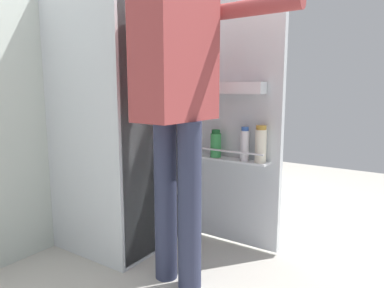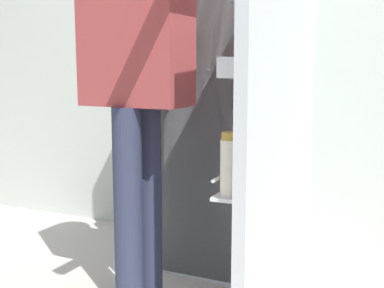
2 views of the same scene
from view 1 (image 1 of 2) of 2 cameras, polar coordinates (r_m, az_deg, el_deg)
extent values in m
plane|color=#B7B2A8|center=(2.21, 0.12, -18.53)|extent=(6.15, 6.15, 0.00)
cube|color=beige|center=(2.60, -17.68, 14.48)|extent=(4.40, 0.10, 2.57)
cube|color=silver|center=(2.33, -11.50, 3.61)|extent=(0.65, 0.62, 1.62)
cube|color=white|center=(2.12, -5.60, 3.22)|extent=(0.61, 0.01, 1.58)
cube|color=white|center=(2.14, -6.58, 4.60)|extent=(0.57, 0.09, 0.01)
cube|color=silver|center=(2.23, 6.69, 3.47)|extent=(0.05, 0.64, 1.56)
cube|color=white|center=(2.20, 5.71, -2.50)|extent=(0.10, 0.53, 0.01)
cylinder|color=silver|center=(2.15, 5.18, -1.11)|extent=(0.01, 0.51, 0.01)
cube|color=white|center=(2.16, 5.90, 9.03)|extent=(0.09, 0.45, 0.07)
cylinder|color=#EDE5CC|center=(2.10, 11.07, -0.35)|extent=(0.07, 0.07, 0.20)
cylinder|color=#B78933|center=(2.08, 11.16, 2.64)|extent=(0.06, 0.06, 0.03)
cylinder|color=green|center=(2.22, 3.87, -0.23)|extent=(0.07, 0.07, 0.15)
cylinder|color=#195B28|center=(2.21, 3.89, 2.03)|extent=(0.05, 0.05, 0.03)
cylinder|color=white|center=(2.13, 8.53, -0.29)|extent=(0.05, 0.05, 0.18)
cylinder|color=#335BB2|center=(2.12, 8.60, 2.45)|extent=(0.04, 0.04, 0.02)
cylinder|color=#2D334C|center=(1.89, -4.30, -9.18)|extent=(0.12, 0.12, 0.86)
cylinder|color=#2D334C|center=(1.80, -0.39, -10.15)|extent=(0.12, 0.12, 0.86)
cube|color=#9E3D3D|center=(1.75, -2.57, 13.88)|extent=(0.45, 0.24, 0.61)
cylinder|color=#9E3D3D|center=(1.90, -7.90, 12.78)|extent=(0.08, 0.08, 0.58)
cylinder|color=#9E3D3D|center=(1.91, 8.80, 20.88)|extent=(0.10, 0.58, 0.08)
camera|label=2|loc=(2.61, 51.74, 5.79)|focal=47.36mm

